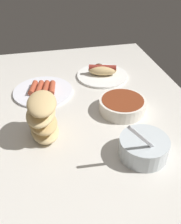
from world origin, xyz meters
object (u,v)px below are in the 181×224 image
bread_stack (42,117)px  bowl_coleslaw (144,147)px  bowl_chili (122,105)px  plate_hotdog_assembled (102,73)px  plate_sausages (43,91)px

bread_stack → bowl_coleslaw: (15.18, 27.33, -3.91)cm
bowl_coleslaw → bowl_chili: bowl_coleslaw is taller
plate_hotdog_assembled → plate_sausages: bearing=-73.2°
bowl_chili → bread_stack: bearing=-75.5°
bowl_coleslaw → plate_hotdog_assembled: 49.78cm
bread_stack → plate_hotdog_assembled: bread_stack is taller
bowl_coleslaw → plate_hotdog_assembled: bearing=178.9°
bread_stack → bowl_chili: bread_stack is taller
bowl_coleslaw → bowl_chili: (-22.56, 1.18, -0.68)cm
plate_sausages → plate_hotdog_assembled: size_ratio=1.06×
bowl_chili → bowl_coleslaw: bearing=-3.0°
bowl_coleslaw → plate_hotdog_assembled: (-49.75, 0.92, -1.48)cm
bread_stack → bowl_coleslaw: bearing=61.0°
bread_stack → bowl_chili: size_ratio=0.93×
bowl_coleslaw → plate_hotdog_assembled: size_ratio=0.67×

